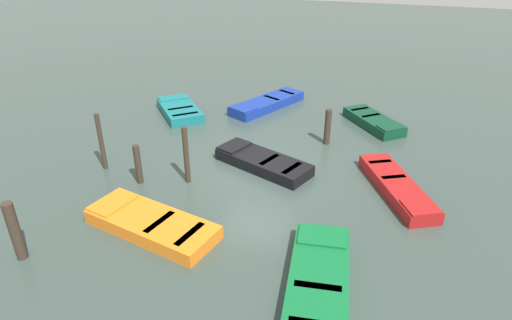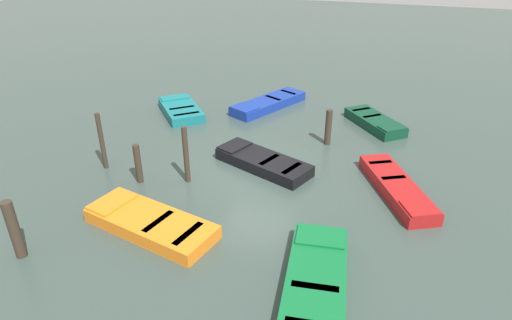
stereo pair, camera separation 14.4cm
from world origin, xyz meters
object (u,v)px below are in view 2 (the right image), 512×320
object	(u,v)px
rowboat_black	(263,162)
rowboat_blue	(268,103)
rowboat_dark_green	(375,122)
rowboat_teal	(181,110)
mooring_piling_far_left	(138,164)
mooring_piling_center	(186,155)
rowboat_green	(316,282)
mooring_piling_mid_left	(102,141)
mooring_piling_near_left	(328,127)
rowboat_orange	(150,223)
mooring_piling_near_right	(14,230)
rowboat_red	(397,187)

from	to	relation	value
rowboat_black	rowboat_blue	bearing A→B (deg)	-53.11
rowboat_dark_green	rowboat_teal	bearing A→B (deg)	-121.26
mooring_piling_far_left	mooring_piling_center	distance (m)	1.61
rowboat_black	mooring_piling_far_left	size ratio (longest dim) A/B	2.73
rowboat_green	mooring_piling_mid_left	distance (m)	8.97
mooring_piling_center	mooring_piling_near_left	xyz separation A→B (m)	(-4.28, 3.91, -0.28)
mooring_piling_far_left	mooring_piling_near_left	size ratio (longest dim) A/B	0.96
rowboat_orange	mooring_piling_center	distance (m)	2.85
rowboat_orange	rowboat_dark_green	bearing A→B (deg)	-106.52
rowboat_teal	mooring_piling_near_right	bearing A→B (deg)	142.11
mooring_piling_mid_left	rowboat_dark_green	bearing A→B (deg)	127.25
mooring_piling_center	mooring_piling_far_left	bearing A→B (deg)	-70.69
rowboat_red	rowboat_blue	distance (m)	8.49
mooring_piling_far_left	mooring_piling_mid_left	world-z (taller)	mooring_piling_mid_left
rowboat_dark_green	mooring_piling_mid_left	size ratio (longest dim) A/B	1.48
rowboat_orange	mooring_piling_near_right	bearing A→B (deg)	51.50
mooring_piling_mid_left	mooring_piling_far_left	bearing A→B (deg)	73.57
rowboat_orange	mooring_piling_mid_left	size ratio (longest dim) A/B	1.97
rowboat_green	mooring_piling_far_left	size ratio (longest dim) A/B	2.97
mooring_piling_near_right	mooring_piling_mid_left	bearing A→B (deg)	-171.20
mooring_piling_far_left	mooring_piling_near_left	xyz separation A→B (m)	(-4.81, 5.41, 0.03)
mooring_piling_far_left	mooring_piling_mid_left	xyz separation A→B (m)	(-0.49, -1.66, 0.34)
mooring_piling_far_left	mooring_piling_near_right	xyz separation A→B (m)	(4.25, -0.93, 0.15)
rowboat_orange	mooring_piling_far_left	distance (m)	2.81
rowboat_black	rowboat_green	xyz separation A→B (m)	(5.33, 2.94, -0.00)
rowboat_green	mooring_piling_center	distance (m)	6.24
rowboat_red	mooring_piling_near_left	xyz separation A→B (m)	(-2.94, -2.73, 0.49)
rowboat_black	mooring_piling_near_right	bearing A→B (deg)	77.37
rowboat_orange	mooring_piling_center	bearing A→B (deg)	-73.12
rowboat_black	rowboat_dark_green	distance (m)	5.98
rowboat_orange	mooring_piling_mid_left	world-z (taller)	mooring_piling_mid_left
rowboat_blue	mooring_piling_far_left	size ratio (longest dim) A/B	3.05
rowboat_dark_green	rowboat_green	world-z (taller)	same
rowboat_black	rowboat_red	world-z (taller)	same
rowboat_orange	rowboat_teal	bearing A→B (deg)	-55.71
rowboat_teal	mooring_piling_mid_left	distance (m)	5.43
rowboat_dark_green	rowboat_teal	xyz separation A→B (m)	(1.25, -8.45, 0.00)
rowboat_teal	mooring_piling_near_left	distance (m)	6.92
rowboat_dark_green	rowboat_blue	world-z (taller)	same
rowboat_dark_green	rowboat_blue	xyz separation A→B (m)	(-0.73, -4.94, -0.00)
rowboat_blue	mooring_piling_mid_left	size ratio (longest dim) A/B	2.02
rowboat_orange	rowboat_green	size ratio (longest dim) A/B	1.00
rowboat_green	mooring_piling_near_left	distance (m)	8.00
mooring_piling_far_left	mooring_piling_center	size ratio (longest dim) A/B	0.69
mooring_piling_near_right	mooring_piling_far_left	bearing A→B (deg)	167.65
rowboat_teal	mooring_piling_center	xyz separation A→B (m)	(5.33, 2.91, 0.77)
mooring_piling_far_left	mooring_piling_near_right	bearing A→B (deg)	-12.35
rowboat_black	mooring_piling_near_left	size ratio (longest dim) A/B	2.63
rowboat_orange	mooring_piling_far_left	size ratio (longest dim) A/B	2.97
rowboat_dark_green	mooring_piling_near_left	size ratio (longest dim) A/B	2.14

